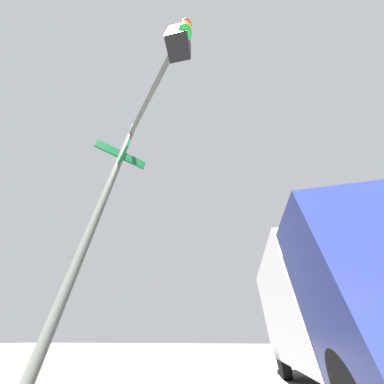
{
  "coord_description": "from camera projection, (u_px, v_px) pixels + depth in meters",
  "views": [
    {
      "loc": [
        -5.28,
        -4.75,
        1.12
      ],
      "look_at": [
        -7.31,
        -5.1,
        2.85
      ],
      "focal_mm": 16.23,
      "sensor_mm": 36.0,
      "label": 1
    }
  ],
  "objects": [
    {
      "name": "traffic_signal_near",
      "position": [
        138.0,
        127.0,
        2.67
      ],
      "size": [
        2.08,
        2.15,
        5.13
      ],
      "color": "#474C47",
      "rests_on": "ground_plane"
    },
    {
      "name": "box_truck_second",
      "position": [
        323.0,
        302.0,
        5.14
      ],
      "size": [
        7.82,
        2.81,
        3.49
      ],
      "color": "navy",
      "rests_on": "ground_plane"
    }
  ]
}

